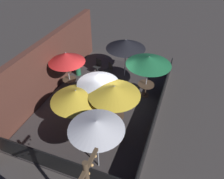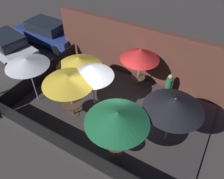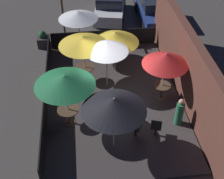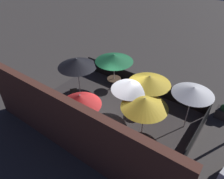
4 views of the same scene
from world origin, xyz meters
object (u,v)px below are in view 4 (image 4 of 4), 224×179
Objects in this scene: patio_umbrella_4 at (77,62)px; dining_table_1 at (147,104)px; patron_0 at (56,115)px; planter_box at (224,112)px; dining_table_0 at (114,81)px; patio_umbrella_3 at (145,103)px; patio_chair_0 at (63,101)px; patio_umbrella_6 at (193,91)px; patio_chair_1 at (74,95)px; patio_umbrella_1 at (150,80)px; patio_umbrella_2 at (80,100)px; dining_table_2 at (83,124)px; patio_umbrella_5 at (130,85)px; patio_umbrella_0 at (114,58)px.

patio_umbrella_4 is 2.68× the size of dining_table_1.
planter_box is (-6.87, -5.76, -0.31)m from patron_0.
planter_box reaches higher than dining_table_0.
patio_umbrella_3 is 0.92× the size of patio_umbrella_4.
dining_table_0 is (-1.44, -1.64, -1.55)m from patio_umbrella_4.
patio_chair_0 is at bearing 146.12° from patron_0.
dining_table_0 is (4.92, -0.66, -1.71)m from patio_umbrella_6.
dining_table_1 is 4.18m from patio_chair_1.
patio_umbrella_3 is 4.59m from patron_0.
patio_umbrella_1 is 0.99× the size of patio_umbrella_2.
dining_table_2 is (2.31, 1.76, -1.31)m from patio_umbrella_3.
patio_umbrella_6 is 3.21m from planter_box.
dining_table_0 is (2.77, -0.80, -1.54)m from patio_umbrella_1.
patio_umbrella_3 is at bearing 111.04° from patio_umbrella_1.
patio_umbrella_6 is 2.80× the size of planter_box.
patron_0 is at bearing -38.50° from patio_chair_1.
planter_box reaches higher than dining_table_2.
patron_0 is at bearing 39.96° from planter_box.
patio_umbrella_1 is at bearing 74.60° from patron_0.
patio_chair_1 is at bearing -36.33° from patio_umbrella_2.
dining_table_0 is 3.48m from patio_chair_0.
patio_umbrella_4 is 2.34m from patio_chair_0.
patio_umbrella_1 is at bearing -68.96° from patio_umbrella_3.
dining_table_0 is 0.97× the size of dining_table_1.
patio_umbrella_5 is at bearing 60.64° from dining_table_1.
patio_chair_0 is 0.79m from patio_chair_1.
patio_umbrella_0 reaches higher than planter_box.
patio_umbrella_3 is 2.94× the size of dining_table_2.
patio_umbrella_1 is 1.06× the size of patio_umbrella_3.
planter_box is at bearing -134.36° from dining_table_2.
patio_umbrella_2 is at bearing 135.81° from patio_umbrella_4.
patio_chair_1 is at bearing 132.60° from patron_0.
patio_umbrella_6 reaches higher than patio_chair_1.
patio_umbrella_6 reaches higher than patio_umbrella_2.
patio_umbrella_2 is 4.44m from dining_table_0.
dining_table_1 is (-2.77, 0.80, 0.00)m from dining_table_0.
patio_umbrella_2 is 2.65× the size of dining_table_1.
dining_table_1 is 4.86m from patron_0.
patio_umbrella_2 is at bearing 104.33° from patio_umbrella_0.
patio_umbrella_5 is 1.89m from dining_table_1.
dining_table_1 is at bearing -168.78° from patio_umbrella_4.
dining_table_0 is 0.98× the size of planter_box.
patio_chair_1 is at bearing 17.32° from patio_umbrella_6.
patio_umbrella_4 is 3.78m from dining_table_2.
patio_chair_1 is at bearing 67.64° from dining_table_0.
patio_umbrella_2 is at bearing 62.18° from patio_umbrella_5.
patio_umbrella_6 is at bearing -139.03° from dining_table_2.
patio_chair_1 is 0.72× the size of patron_0.
dining_table_1 is 3.67m from dining_table_2.
patio_umbrella_2 is 2.63× the size of patio_chair_1.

